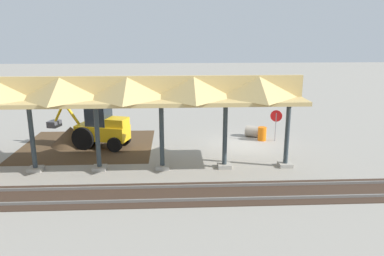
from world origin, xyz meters
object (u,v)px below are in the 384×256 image
Objects in this scene: backhoe at (100,127)px; concrete_pipe at (253,131)px; stop_sign at (276,119)px; traffic_barrel at (262,134)px.

concrete_pipe is (-9.94, -1.83, -0.88)m from backhoe.
traffic_barrel is (0.84, -0.16, -1.03)m from stop_sign.
traffic_barrel is (-10.37, -0.94, -0.81)m from backhoe.
concrete_pipe is at bearing -39.67° from stop_sign.
concrete_pipe is at bearing -169.57° from backhoe.
stop_sign is 11.24m from backhoe.
stop_sign is at bearing -176.05° from backhoe.
backhoe is at bearing 3.95° from stop_sign.
stop_sign is 1.34m from traffic_barrel.
concrete_pipe is 0.99m from traffic_barrel.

